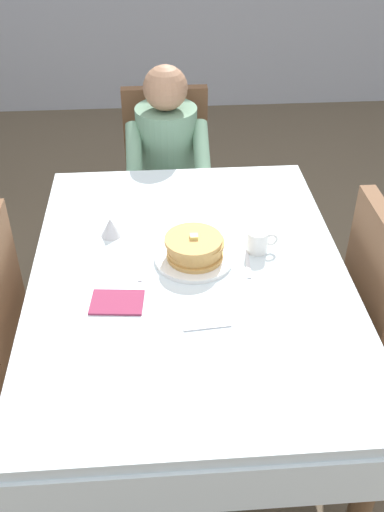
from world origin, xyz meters
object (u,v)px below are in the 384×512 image
object	(u,v)px
syrup_pitcher	(111,227)
spoon_near_edge	(208,327)
cup_coffee	(258,241)
plate_breakfast	(194,258)
chair_diner	(167,168)
breakfast_stack	(195,247)
diner_person	(167,157)
dining_table_main	(190,291)
knife_right_of_plate	(247,260)
fork_left_of_plate	(141,265)

from	to	relation	value
syrup_pitcher	spoon_near_edge	distance (m)	0.62
cup_coffee	plate_breakfast	bearing A→B (deg)	-170.73
chair_diner	breakfast_stack	xyz separation A→B (m)	(0.06, -1.11, 0.27)
plate_breakfast	cup_coffee	distance (m)	0.24
diner_person	dining_table_main	bearing A→B (deg)	92.24
breakfast_stack	syrup_pitcher	size ratio (longest dim) A/B	2.63
dining_table_main	syrup_pitcher	distance (m)	0.39
diner_person	cup_coffee	distance (m)	0.97
knife_right_of_plate	syrup_pitcher	bearing A→B (deg)	72.67
fork_left_of_plate	knife_right_of_plate	distance (m)	0.38
breakfast_stack	syrup_pitcher	world-z (taller)	breakfast_stack
fork_left_of_plate	knife_right_of_plate	xyz separation A→B (m)	(0.38, 0.00, 0.00)
cup_coffee	knife_right_of_plate	size ratio (longest dim) A/B	0.57
chair_diner	breakfast_stack	world-z (taller)	chair_diner
diner_person	plate_breakfast	distance (m)	0.96
breakfast_stack	cup_coffee	world-z (taller)	breakfast_stack
breakfast_stack	cup_coffee	size ratio (longest dim) A/B	1.86
chair_diner	fork_left_of_plate	xyz separation A→B (m)	(-0.13, -1.13, 0.21)
cup_coffee	knife_right_of_plate	xyz separation A→B (m)	(-0.05, -0.06, -0.04)
chair_diner	cup_coffee	world-z (taller)	chair_diner
syrup_pitcher	fork_left_of_plate	world-z (taller)	syrup_pitcher
chair_diner	syrup_pitcher	distance (m)	0.99
diner_person	breakfast_stack	world-z (taller)	diner_person
spoon_near_edge	dining_table_main	bearing A→B (deg)	92.09
chair_diner	spoon_near_edge	distance (m)	1.48
diner_person	cup_coffee	world-z (taller)	diner_person
plate_breakfast	spoon_near_edge	world-z (taller)	plate_breakfast
chair_diner	cup_coffee	bearing A→B (deg)	105.42
dining_table_main	cup_coffee	distance (m)	0.30
plate_breakfast	knife_right_of_plate	size ratio (longest dim) A/B	1.40
knife_right_of_plate	plate_breakfast	bearing A→B (deg)	88.67
syrup_pitcher	chair_diner	bearing A→B (deg)	75.52
breakfast_stack	fork_left_of_plate	xyz separation A→B (m)	(-0.19, -0.02, -0.05)
dining_table_main	breakfast_stack	bearing A→B (deg)	70.17
diner_person	cup_coffee	xyz separation A→B (m)	(0.29, -0.91, 0.11)
plate_breakfast	breakfast_stack	world-z (taller)	breakfast_stack
syrup_pitcher	fork_left_of_plate	xyz separation A→B (m)	(0.11, -0.20, -0.04)
spoon_near_edge	cup_coffee	bearing A→B (deg)	55.61
diner_person	spoon_near_edge	bearing A→B (deg)	93.32
dining_table_main	knife_right_of_plate	xyz separation A→B (m)	(0.21, 0.04, 0.09)
diner_person	cup_coffee	size ratio (longest dim) A/B	9.91
cup_coffee	syrup_pitcher	bearing A→B (deg)	165.37
diner_person	plate_breakfast	xyz separation A→B (m)	(0.06, -0.95, 0.08)
breakfast_stack	dining_table_main	bearing A→B (deg)	-109.83
syrup_pitcher	fork_left_of_plate	bearing A→B (deg)	-61.04
plate_breakfast	knife_right_of_plate	world-z (taller)	plate_breakfast
dining_table_main	breakfast_stack	size ratio (longest dim) A/B	7.23
knife_right_of_plate	breakfast_stack	bearing A→B (deg)	88.36
knife_right_of_plate	chair_diner	bearing A→B (deg)	17.18
cup_coffee	syrup_pitcher	size ratio (longest dim) A/B	1.41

